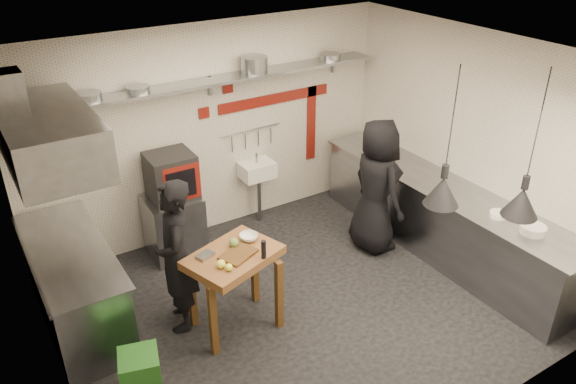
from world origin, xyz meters
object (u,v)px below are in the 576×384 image
oven_stand (174,225)px  chef_left (176,257)px  green_bin (141,376)px  chef_right (377,186)px  prep_table (235,290)px  combi_oven (171,176)px

oven_stand → chef_left: 1.46m
green_bin → chef_right: (3.42, 0.84, 0.63)m
chef_left → prep_table: bearing=71.9°
green_bin → chef_right: size_ratio=0.28×
oven_stand → combi_oven: size_ratio=1.38×
combi_oven → green_bin: (-1.21, -2.08, -0.84)m
chef_left → chef_right: (2.71, 0.07, 0.03)m
combi_oven → oven_stand: bearing=176.8°
combi_oven → chef_left: size_ratio=0.34×
green_bin → combi_oven: bearing=59.8°
oven_stand → green_bin: (-1.18, -2.08, -0.15)m
combi_oven → chef_left: bearing=-109.8°
combi_oven → green_bin: 2.55m
combi_oven → green_bin: size_ratio=1.16×
chef_right → green_bin: bearing=108.2°
prep_table → combi_oven: bearing=71.2°
oven_stand → prep_table: 1.66m
combi_oven → chef_left: 1.42m
oven_stand → chef_right: size_ratio=0.45×
oven_stand → green_bin: oven_stand is taller
oven_stand → chef_left: bearing=-108.5°
combi_oven → green_bin: combi_oven is taller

